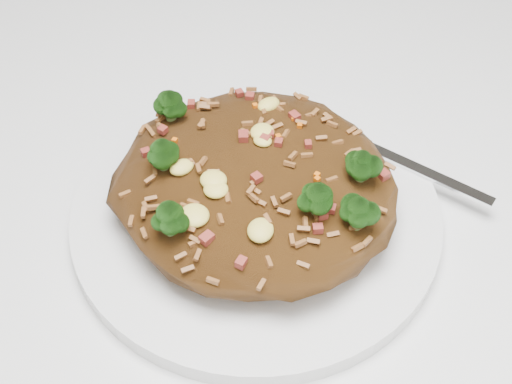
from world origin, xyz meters
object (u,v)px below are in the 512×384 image
fried_rice (256,177)px  plate (256,213)px  fork (395,159)px  dining_table (353,344)px

fried_rice → plate: bearing=105.7°
plate → fork: 0.11m
dining_table → plate: plate is taller
dining_table → fork: (-0.00, 0.09, 0.11)m
dining_table → plate: (-0.08, 0.02, 0.10)m
dining_table → fried_rice: size_ratio=6.47×
fried_rice → fork: size_ratio=1.16×
fried_rice → fork: 0.11m
plate → fork: (0.08, 0.07, 0.01)m
dining_table → fried_rice: fried_rice is taller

